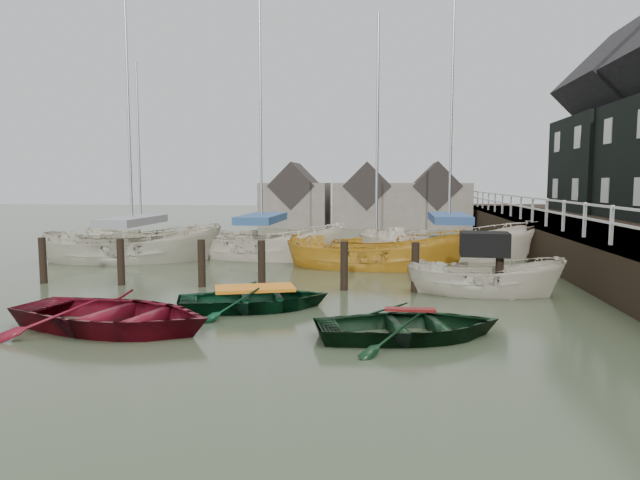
# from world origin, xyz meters

# --- Properties ---
(ground) EXTENTS (120.00, 120.00, 0.00)m
(ground) POSITION_xyz_m (0.00, 0.00, 0.00)
(ground) COLOR #323A25
(ground) RESTS_ON ground
(pier) EXTENTS (3.04, 32.00, 2.70)m
(pier) POSITION_xyz_m (9.48, 10.00, 0.71)
(pier) COLOR black
(pier) RESTS_ON ground
(mooring_pilings) EXTENTS (13.72, 0.22, 1.80)m
(mooring_pilings) POSITION_xyz_m (-1.11, 3.00, 0.50)
(mooring_pilings) COLOR black
(mooring_pilings) RESTS_ON ground
(far_sheds) EXTENTS (14.00, 4.08, 4.39)m
(far_sheds) POSITION_xyz_m (0.83, 26.00, 1.86)
(far_sheds) COLOR #665B51
(far_sheds) RESTS_ON ground
(rowboat_red) EXTENTS (5.08, 4.11, 0.93)m
(rowboat_red) POSITION_xyz_m (-3.24, -1.97, 0.00)
(rowboat_red) COLOR #5D0D19
(rowboat_red) RESTS_ON ground
(rowboat_green) EXTENTS (4.29, 3.62, 0.76)m
(rowboat_green) POSITION_xyz_m (-0.77, 0.33, 0.00)
(rowboat_green) COLOR black
(rowboat_green) RESTS_ON ground
(rowboat_dkgreen) EXTENTS (4.29, 3.52, 0.77)m
(rowboat_dkgreen) POSITION_xyz_m (2.89, -1.85, 0.00)
(rowboat_dkgreen) COLOR black
(rowboat_dkgreen) RESTS_ON ground
(motorboat) EXTENTS (4.31, 1.90, 2.51)m
(motorboat) POSITION_xyz_m (5.07, 2.83, 0.10)
(motorboat) COLOR beige
(motorboat) RESTS_ON ground
(sailboat_a) EXTENTS (7.27, 4.20, 11.38)m
(sailboat_a) POSITION_xyz_m (-7.46, 8.01, 0.06)
(sailboat_a) COLOR #BEB8A2
(sailboat_a) RESTS_ON ground
(sailboat_b) EXTENTS (7.39, 3.95, 12.31)m
(sailboat_b) POSITION_xyz_m (-2.66, 9.47, 0.06)
(sailboat_b) COLOR beige
(sailboat_b) RESTS_ON ground
(sailboat_c) EXTENTS (6.74, 2.94, 10.21)m
(sailboat_c) POSITION_xyz_m (2.00, 7.47, 0.01)
(sailboat_c) COLOR gold
(sailboat_c) RESTS_ON ground
(sailboat_d) EXTENTS (7.30, 3.04, 13.06)m
(sailboat_d) POSITION_xyz_m (4.83, 10.13, 0.06)
(sailboat_d) COLOR beige
(sailboat_d) RESTS_ON ground
(sailboat_e) EXTENTS (5.79, 2.64, 9.50)m
(sailboat_e) POSITION_xyz_m (-8.88, 11.92, 0.06)
(sailboat_e) COLOR beige
(sailboat_e) RESTS_ON ground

